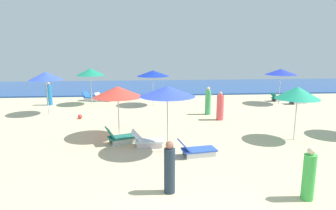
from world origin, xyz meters
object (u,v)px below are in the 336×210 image
Objects in this scene: lounge_chair_6_0 at (92,97)px; lounge_chair_0_0 at (279,98)px; umbrella_0 at (281,72)px; lounge_chair_1_1 at (196,150)px; lounge_chair_2_0 at (121,137)px; lounge_chair_0_1 at (297,100)px; umbrella_5 at (153,73)px; lounge_chair_1_0 at (147,140)px; umbrella_6 at (91,72)px; beachgoer_6 at (220,107)px; beach_ball_0 at (80,117)px; beachgoer_5 at (208,102)px; lounge_chair_6_1 at (104,98)px; umbrella_8 at (46,76)px; umbrella_2 at (118,92)px; umbrella_7 at (298,93)px; umbrella_1 at (167,91)px; beachgoer_0 at (309,176)px; beachgoer_3 at (170,169)px; beachgoer_4 at (49,95)px.

lounge_chair_0_0 is at bearing -73.22° from lounge_chair_6_0.
umbrella_0 is 12.68m from lounge_chair_1_1.
umbrella_0 is at bearing -75.45° from lounge_chair_2_0.
lounge_chair_0_1 is 10.53m from umbrella_5.
lounge_chair_1_0 is 0.52× the size of umbrella_6.
beachgoer_6 reaches higher than beach_ball_0.
beachgoer_6 is (0.39, -1.40, -0.05)m from beachgoer_5.
umbrella_8 is at bearing 173.15° from lounge_chair_6_1.
umbrella_2 is 0.98× the size of umbrella_7.
lounge_chair_6_0 is at bearing 106.51° from umbrella_2.
umbrella_1 is 5.56m from beachgoer_0.
lounge_chair_6_0 is at bearing 155.73° from umbrella_5.
lounge_chair_0_0 is 8.07m from beachgoer_6.
lounge_chair_0_1 is 13.21m from lounge_chair_1_1.
lounge_chair_1_0 is 0.58× the size of umbrella_2.
beachgoer_5 reaches higher than lounge_chair_6_1.
umbrella_5 is at bearing -92.04° from lounge_chair_6_1.
umbrella_7 reaches higher than lounge_chair_2_0.
umbrella_0 is at bearing -1.33° from umbrella_5.
beachgoer_6 is at bearing -41.70° from lounge_chair_1_0.
lounge_chair_6_0 is (-4.01, 10.80, 0.01)m from lounge_chair_1_0.
lounge_chair_6_1 is 0.62× the size of umbrella_8.
beachgoer_0 is 3.75m from beachgoer_3.
umbrella_8 is (-2.14, -2.91, 0.02)m from umbrella_6.
umbrella_0 is 1.71× the size of beachgoer_0.
beachgoer_4 is (-0.79, 2.91, -1.59)m from umbrella_8.
lounge_chair_6_1 is at bearing 108.73° from umbrella_1.
umbrella_1 is 2.41m from lounge_chair_1_0.
lounge_chair_1_0 is (-9.65, -8.51, -2.04)m from umbrella_0.
beach_ball_0 is at bearing -160.07° from lounge_chair_6_1.
beachgoer_3 is at bearing -89.99° from umbrella_5.
lounge_chair_0_1 is 0.87× the size of beachgoer_4.
beachgoer_0 is at bearing -47.72° from umbrella_8.
lounge_chair_2_0 is at bearing 117.18° from lounge_chair_0_0.
lounge_chair_1_0 is 6.76m from beachgoer_5.
umbrella_2 reaches higher than beach_ball_0.
umbrella_2 is at bearing 113.78° from lounge_chair_0_0.
beachgoer_4 is (-8.53, 10.66, 0.49)m from lounge_chair_1_1.
umbrella_2 is 9.92m from lounge_chair_6_0.
lounge_chair_0_0 is at bearing -88.23° from beachgoer_6.
umbrella_7 is at bearing 163.93° from beachgoer_5.
beachgoer_0 is 0.90× the size of beachgoer_4.
umbrella_8 is at bearing 132.94° from umbrella_1.
lounge_chair_2_0 is at bearing -59.90° from beach_ball_0.
umbrella_0 is 1.65× the size of lounge_chair_6_0.
lounge_chair_0_0 is 0.57× the size of umbrella_1.
lounge_chair_6_0 is at bearing 69.81° from lounge_chair_0_1.
beachgoer_5 is (-7.12, -2.76, 0.52)m from lounge_chair_0_1.
beachgoer_4 is (-7.27, 13.40, 0.03)m from beachgoer_3.
beachgoer_6 reaches higher than lounge_chair_2_0.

